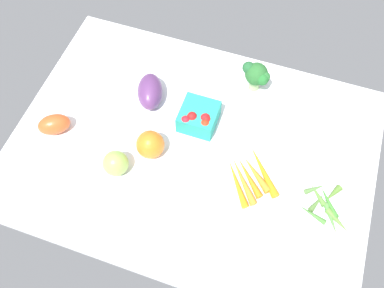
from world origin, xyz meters
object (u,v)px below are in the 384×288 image
Objects in this scene: eggplant at (150,91)px; carrot_bunch at (251,176)px; roma_tomato at (54,124)px; okra_pile at (326,205)px; berry_basket at (199,117)px; heirloom_tomato_orange at (150,145)px; heirloom_tomato_green at (116,163)px; broccoli_head at (257,75)px.

eggplant reaches higher than carrot_bunch.
eggplant is at bearing 6.22° from roma_tomato.
okra_pile is at bearing -33.66° from roma_tomato.
roma_tomato is 0.88× the size of berry_basket.
heirloom_tomato_orange is at bearing -30.39° from roma_tomato.
carrot_bunch reaches higher than okra_pile.
berry_basket is at bearing -32.43° from carrot_bunch.
heirloom_tomato_orange is 0.76× the size of berry_basket.
heirloom_tomato_orange reaches higher than berry_basket.
heirloom_tomato_green reaches higher than okra_pile.
broccoli_head is at bearing -83.89° from eggplant.
heirloom_tomato_orange reaches higher than okra_pile.
carrot_bunch is at bearing -177.84° from heirloom_tomato_orange.
okra_pile is (-40.67, 14.00, -2.63)cm from berry_basket.
heirloom_tomato_green is 0.49× the size of okra_pile.
roma_tomato is 0.64× the size of okra_pile.
carrot_bunch is at bearing 147.57° from berry_basket.
heirloom_tomato_green is 37.59cm from carrot_bunch.
heirloom_tomato_orange is 1.13× the size of heirloom_tomato_green.
heirloom_tomato_green is (6.96, 8.38, -0.45)cm from heirloom_tomato_orange.
heirloom_tomato_orange is 10.90cm from heirloom_tomato_green.
carrot_bunch is at bearing -31.60° from roma_tomato.
heirloom_tomato_green is (-0.01, 25.62, -0.19)cm from eggplant.
berry_basket is at bearing -18.99° from okra_pile.
heirloom_tomato_green is at bearing 53.98° from broccoli_head.
broccoli_head is 0.80× the size of eggplant.
heirloom_tomato_green is at bearing 52.41° from berry_basket.
broccoli_head is 1.40× the size of heirloom_tomato_green.
roma_tomato is at bearing 110.88° from eggplant.
eggplant is 0.86× the size of okra_pile.
heirloom_tomato_green is 58.09cm from okra_pile.
heirloom_tomato_green is at bearing -50.04° from roma_tomato.
eggplant reaches higher than berry_basket.
roma_tomato is 0.48× the size of carrot_bunch.
broccoli_head is at bearing -126.02° from heirloom_tomato_green.
roma_tomato is 1.16× the size of heirloom_tomato_orange.
eggplant is at bearing -23.97° from carrot_bunch.
eggplant is (16.83, -3.77, 0.28)cm from berry_basket.
eggplant is (6.97, -17.24, -0.26)cm from heirloom_tomato_orange.
broccoli_head reaches higher than okra_pile.
carrot_bunch is (-7.13, 30.62, -5.34)cm from broccoli_head.
broccoli_head is 0.69× the size of okra_pile.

